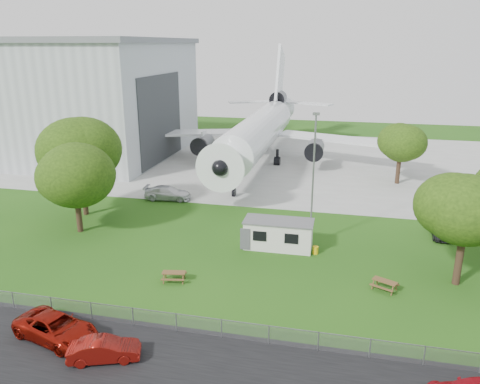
% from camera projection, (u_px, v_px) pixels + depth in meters
% --- Properties ---
extents(ground, '(160.00, 160.00, 0.00)m').
position_uv_depth(ground, '(205.00, 265.00, 39.13)').
color(ground, '#2F6217').
extents(asphalt_strip, '(120.00, 8.00, 0.02)m').
position_uv_depth(asphalt_strip, '(139.00, 363.00, 27.05)').
color(asphalt_strip, black).
rests_on(asphalt_strip, ground).
extents(concrete_apron, '(120.00, 46.00, 0.03)m').
position_uv_depth(concrete_apron, '(275.00, 160.00, 74.42)').
color(concrete_apron, '#B7B7B2').
rests_on(concrete_apron, ground).
extents(hangar, '(43.00, 31.00, 18.55)m').
position_uv_depth(hangar, '(49.00, 96.00, 77.81)').
color(hangar, '#B2B7BC').
rests_on(hangar, ground).
extents(airliner, '(46.36, 47.73, 17.69)m').
position_uv_depth(airliner, '(261.00, 129.00, 71.26)').
color(airliner, white).
rests_on(airliner, ground).
extents(site_cabin, '(6.77, 2.78, 2.62)m').
position_uv_depth(site_cabin, '(279.00, 234.00, 42.05)').
color(site_cabin, silver).
rests_on(site_cabin, ground).
extents(picnic_west, '(2.04, 1.80, 0.76)m').
position_uv_depth(picnic_west, '(174.00, 281.00, 36.46)').
color(picnic_west, brown).
rests_on(picnic_west, ground).
extents(picnic_east, '(2.28, 2.15, 0.76)m').
position_uv_depth(picnic_east, '(384.00, 290.00, 35.16)').
color(picnic_east, brown).
rests_on(picnic_east, ground).
extents(fence, '(58.00, 0.04, 1.30)m').
position_uv_depth(fence, '(162.00, 329.00, 30.30)').
color(fence, gray).
rests_on(fence, ground).
extents(lamp_mast, '(0.16, 0.16, 12.00)m').
position_uv_depth(lamp_mast, '(313.00, 182.00, 41.32)').
color(lamp_mast, slate).
rests_on(lamp_mast, ground).
extents(tree_west_big, '(8.68, 8.68, 10.93)m').
position_uv_depth(tree_west_big, '(80.00, 155.00, 48.73)').
color(tree_west_big, '#382619').
rests_on(tree_west_big, ground).
extents(tree_west_small, '(7.80, 7.80, 9.66)m').
position_uv_depth(tree_west_small, '(74.00, 175.00, 44.39)').
color(tree_west_small, '#382619').
rests_on(tree_west_small, ground).
extents(tree_east_front, '(7.33, 7.33, 9.22)m').
position_uv_depth(tree_east_front, '(466.00, 216.00, 34.36)').
color(tree_east_front, '#382619').
rests_on(tree_east_front, ground).
extents(tree_far_apron, '(5.64, 5.64, 8.16)m').
position_uv_depth(tree_far_apron, '(401.00, 144.00, 60.27)').
color(tree_far_apron, '#382619').
rests_on(tree_far_apron, ground).
extents(car_centre_sedan, '(4.37, 2.78, 1.36)m').
position_uv_depth(car_centre_sedan, '(104.00, 350.00, 27.15)').
color(car_centre_sedan, maroon).
rests_on(car_centre_sedan, ground).
extents(car_west_estate, '(6.10, 4.00, 1.56)m').
position_uv_depth(car_west_estate, '(56.00, 328.00, 29.07)').
color(car_west_estate, maroon).
rests_on(car_west_estate, ground).
extents(car_ne_hatch, '(1.77, 4.39, 1.50)m').
position_uv_depth(car_ne_hatch, '(441.00, 229.00, 44.72)').
color(car_ne_hatch, black).
rests_on(car_ne_hatch, ground).
extents(car_apron_van, '(5.71, 2.83, 1.60)m').
position_uv_depth(car_apron_van, '(168.00, 193.00, 55.27)').
color(car_apron_van, silver).
rests_on(car_apron_van, ground).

